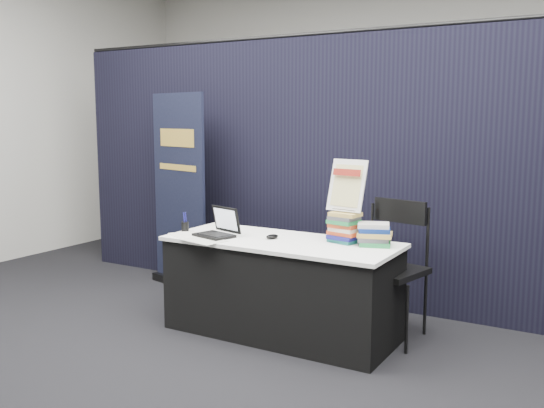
{
  "coord_description": "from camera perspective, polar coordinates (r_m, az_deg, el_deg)",
  "views": [
    {
      "loc": [
        2.25,
        -3.41,
        1.69
      ],
      "look_at": [
        -0.08,
        0.55,
        1.02
      ],
      "focal_mm": 40.0,
      "sensor_mm": 36.0,
      "label": 1
    }
  ],
  "objects": [
    {
      "name": "pen_cup",
      "position": [
        5.04,
        -8.18,
        -2.12
      ],
      "size": [
        0.06,
        0.06,
        0.08
      ],
      "primitive_type": "cylinder",
      "rotation": [
        0.0,
        0.0,
        -0.03
      ],
      "color": "black",
      "rests_on": "display_table"
    },
    {
      "name": "info_sign",
      "position": [
        4.55,
        7.07,
        1.68
      ],
      "size": [
        0.31,
        0.17,
        0.4
      ],
      "rotation": [
        0.0,
        0.0,
        -0.14
      ],
      "color": "black",
      "rests_on": "book_stack_tall"
    },
    {
      "name": "floor",
      "position": [
        4.42,
        -2.79,
        -14.24
      ],
      "size": [
        8.0,
        8.0,
        0.0
      ],
      "primitive_type": "plane",
      "color": "black",
      "rests_on": "ground"
    },
    {
      "name": "wall_back",
      "position": [
        7.74,
        13.77,
        8.46
      ],
      "size": [
        8.0,
        0.02,
        3.5
      ],
      "primitive_type": "cube",
      "color": "beige",
      "rests_on": "floor"
    },
    {
      "name": "drape_partition",
      "position": [
        5.51,
        6.3,
        3.11
      ],
      "size": [
        6.0,
        0.08,
        2.4
      ],
      "primitive_type": "cube",
      "color": "black",
      "rests_on": "floor"
    },
    {
      "name": "book_stack_tall",
      "position": [
        4.56,
        6.85,
        -2.19
      ],
      "size": [
        0.24,
        0.2,
        0.23
      ],
      "rotation": [
        0.0,
        0.0,
        -0.21
      ],
      "color": "#1A655E",
      "rests_on": "display_table"
    },
    {
      "name": "pullup_banner",
      "position": [
        6.03,
        -8.73,
        0.14
      ],
      "size": [
        0.81,
        0.29,
        1.91
      ],
      "rotation": [
        0.0,
        0.0,
        -0.24
      ],
      "color": "black",
      "rests_on": "floor"
    },
    {
      "name": "mouse",
      "position": [
        4.69,
        0.02,
        -3.08
      ],
      "size": [
        0.1,
        0.13,
        0.03
      ],
      "primitive_type": "ellipsoid",
      "rotation": [
        0.0,
        0.0,
        -0.32
      ],
      "color": "black",
      "rests_on": "display_table"
    },
    {
      "name": "brochure_mid",
      "position": [
        4.86,
        -7.91,
        -2.93
      ],
      "size": [
        0.38,
        0.34,
        0.0
      ],
      "primitive_type": "cube",
      "rotation": [
        0.0,
        0.0,
        -0.5
      ],
      "color": "silver",
      "rests_on": "display_table"
    },
    {
      "name": "stacking_chair",
      "position": [
        4.72,
        11.09,
        -5.47
      ],
      "size": [
        0.57,
        0.57,
        1.05
      ],
      "rotation": [
        0.0,
        0.0,
        -0.22
      ],
      "color": "black",
      "rests_on": "floor"
    },
    {
      "name": "laptop",
      "position": [
        4.8,
        -5.21,
        -2.37
      ],
      "size": [
        0.34,
        0.31,
        0.23
      ],
      "rotation": [
        0.0,
        0.0,
        -0.27
      ],
      "color": "black",
      "rests_on": "display_table"
    },
    {
      "name": "display_table",
      "position": [
        4.73,
        0.87,
        -7.84
      ],
      "size": [
        1.8,
        0.75,
        0.75
      ],
      "color": "black",
      "rests_on": "floor"
    },
    {
      "name": "brochure_left",
      "position": [
        4.78,
        -6.79,
        -3.11
      ],
      "size": [
        0.28,
        0.2,
        0.0
      ],
      "primitive_type": "cube",
      "rotation": [
        0.0,
        0.0,
        -0.02
      ],
      "color": "white",
      "rests_on": "display_table"
    },
    {
      "name": "brochure_right",
      "position": [
        4.65,
        -6.38,
        -3.42
      ],
      "size": [
        0.36,
        0.29,
        0.0
      ],
      "primitive_type": "cube",
      "rotation": [
        0.0,
        0.0,
        -0.22
      ],
      "color": "silver",
      "rests_on": "display_table"
    },
    {
      "name": "book_stack_short",
      "position": [
        4.49,
        9.59,
        -2.85
      ],
      "size": [
        0.27,
        0.24,
        0.17
      ],
      "rotation": [
        0.0,
        0.0,
        0.28
      ],
      "color": "#207B3F",
      "rests_on": "display_table"
    }
  ]
}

